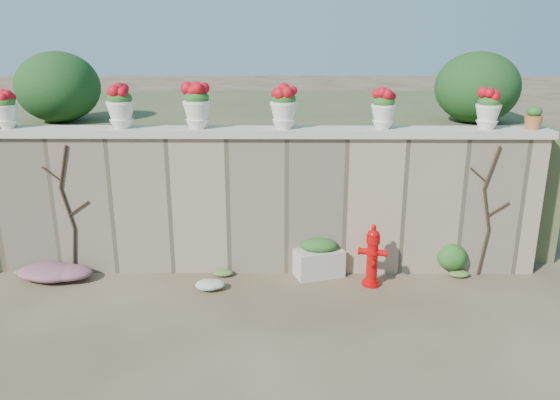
{
  "coord_description": "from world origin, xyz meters",
  "views": [
    {
      "loc": [
        0.39,
        -5.71,
        3.37
      ],
      "look_at": [
        0.32,
        1.4,
        1.18
      ],
      "focal_mm": 35.0,
      "sensor_mm": 36.0,
      "label": 1
    }
  ],
  "objects_px": {
    "urn_pot_0": "(5,110)",
    "terracotta_pot": "(534,119)",
    "planter_box": "(319,258)",
    "fire_hydrant": "(372,255)"
  },
  "relations": [
    {
      "from": "urn_pot_0",
      "to": "terracotta_pot",
      "type": "height_order",
      "value": "urn_pot_0"
    },
    {
      "from": "planter_box",
      "to": "urn_pot_0",
      "type": "distance_m",
      "value": 4.83
    },
    {
      "from": "fire_hydrant",
      "to": "urn_pot_0",
      "type": "bearing_deg",
      "value": -172.8
    },
    {
      "from": "planter_box",
      "to": "fire_hydrant",
      "type": "bearing_deg",
      "value": -42.57
    },
    {
      "from": "urn_pot_0",
      "to": "fire_hydrant",
      "type": "bearing_deg",
      "value": -6.44
    },
    {
      "from": "fire_hydrant",
      "to": "planter_box",
      "type": "xyz_separation_m",
      "value": [
        -0.71,
        0.32,
        -0.19
      ]
    },
    {
      "from": "urn_pot_0",
      "to": "planter_box",
      "type": "bearing_deg",
      "value": -3.29
    },
    {
      "from": "fire_hydrant",
      "to": "terracotta_pot",
      "type": "xyz_separation_m",
      "value": [
        2.21,
        0.57,
        1.79
      ]
    },
    {
      "from": "planter_box",
      "to": "urn_pot_0",
      "type": "height_order",
      "value": "urn_pot_0"
    },
    {
      "from": "planter_box",
      "to": "terracotta_pot",
      "type": "distance_m",
      "value": 3.54
    }
  ]
}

